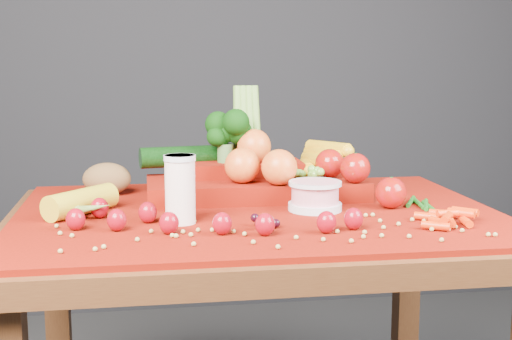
{
  "coord_description": "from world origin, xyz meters",
  "views": [
    {
      "loc": [
        -0.24,
        -1.52,
        1.1
      ],
      "look_at": [
        0.0,
        0.02,
        0.85
      ],
      "focal_mm": 50.0,
      "sensor_mm": 36.0,
      "label": 1
    }
  ],
  "objects": [
    {
      "name": "red_cloth",
      "position": [
        0.0,
        0.0,
        0.76
      ],
      "size": [
        1.05,
        0.75,
        0.01
      ],
      "primitive_type": "cube",
      "color": "#720C03",
      "rests_on": "table"
    },
    {
      "name": "baby_carrot_pile",
      "position": [
        0.36,
        -0.18,
        0.78
      ],
      "size": [
        0.18,
        0.18,
        0.03
      ],
      "primitive_type": null,
      "color": "red",
      "rests_on": "red_cloth"
    },
    {
      "name": "dark_grape_cluster",
      "position": [
        -0.01,
        -0.16,
        0.78
      ],
      "size": [
        0.06,
        0.05,
        0.03
      ],
      "primitive_type": null,
      "color": "black",
      "rests_on": "red_cloth"
    },
    {
      "name": "milk_glass",
      "position": [
        -0.17,
        -0.09,
        0.84
      ],
      "size": [
        0.07,
        0.07,
        0.14
      ],
      "rotation": [
        0.0,
        0.0,
        0.06
      ],
      "color": "white",
      "rests_on": "red_cloth"
    },
    {
      "name": "yogurt_bowl",
      "position": [
        0.13,
        -0.01,
        0.8
      ],
      "size": [
        0.12,
        0.12,
        0.07
      ],
      "rotation": [
        0.0,
        0.0,
        -0.08
      ],
      "color": "silver",
      "rests_on": "red_cloth"
    },
    {
      "name": "corn_ear",
      "position": [
        -0.38,
        -0.01,
        0.78
      ],
      "size": [
        0.25,
        0.26,
        0.06
      ],
      "rotation": [
        0.0,
        0.0,
        0.88
      ],
      "color": "gold",
      "rests_on": "red_cloth"
    },
    {
      "name": "green_bean_pile",
      "position": [
        0.38,
        -0.01,
        0.77
      ],
      "size": [
        0.14,
        0.12,
        0.01
      ],
      "primitive_type": null,
      "color": "#165A14",
      "rests_on": "red_cloth"
    },
    {
      "name": "strawberry_scatter",
      "position": [
        -0.15,
        -0.14,
        0.79
      ],
      "size": [
        0.58,
        0.28,
        0.05
      ],
      "color": "maroon",
      "rests_on": "red_cloth"
    },
    {
      "name": "table",
      "position": [
        0.0,
        0.0,
        0.66
      ],
      "size": [
        1.1,
        0.8,
        0.75
      ],
      "color": "#3B1C0D",
      "rests_on": "ground"
    },
    {
      "name": "soybean_scatter",
      "position": [
        0.0,
        -0.2,
        0.77
      ],
      "size": [
        0.84,
        0.24,
        0.01
      ],
      "primitive_type": null,
      "color": "tan",
      "rests_on": "red_cloth"
    },
    {
      "name": "produce_mound",
      "position": [
        0.04,
        0.15,
        0.82
      ],
      "size": [
        0.59,
        0.35,
        0.27
      ],
      "color": "#720C03",
      "rests_on": "red_cloth"
    },
    {
      "name": "potato",
      "position": [
        -0.34,
        0.23,
        0.8
      ],
      "size": [
        0.12,
        0.09,
        0.08
      ],
      "primitive_type": "ellipsoid",
      "color": "brown",
      "rests_on": "red_cloth"
    }
  ]
}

